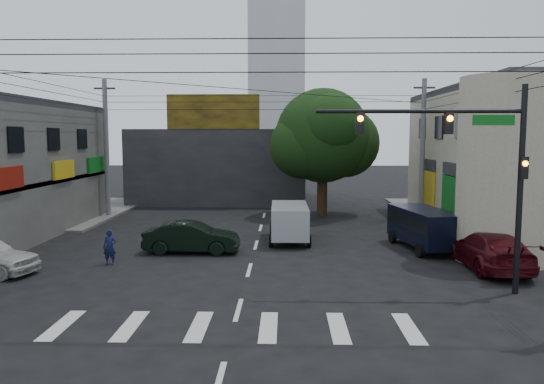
{
  "coord_description": "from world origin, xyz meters",
  "views": [
    {
      "loc": [
        1.48,
        -19.21,
        5.46
      ],
      "look_at": [
        0.88,
        4.0,
        3.01
      ],
      "focal_mm": 35.0,
      "sensor_mm": 36.0,
      "label": 1
    }
  ],
  "objects_px": {
    "traffic_gantry": "(472,155)",
    "dark_sedan": "(192,237)",
    "utility_pole_far_right": "(422,149)",
    "maroon_sedan": "(489,250)",
    "navy_van": "(424,229)",
    "utility_pole_far_left": "(107,149)",
    "silver_minivan": "(289,223)",
    "street_tree": "(323,136)",
    "traffic_officer": "(110,247)"
  },
  "relations": [
    {
      "from": "traffic_gantry",
      "to": "dark_sedan",
      "type": "height_order",
      "value": "traffic_gantry"
    },
    {
      "from": "utility_pole_far_right",
      "to": "maroon_sedan",
      "type": "distance_m",
      "value": 14.05
    },
    {
      "from": "dark_sedan",
      "to": "navy_van",
      "type": "relative_size",
      "value": 0.87
    },
    {
      "from": "navy_van",
      "to": "dark_sedan",
      "type": "bearing_deg",
      "value": 85.29
    },
    {
      "from": "maroon_sedan",
      "to": "navy_van",
      "type": "relative_size",
      "value": 1.04
    },
    {
      "from": "utility_pole_far_left",
      "to": "dark_sedan",
      "type": "height_order",
      "value": "utility_pole_far_left"
    },
    {
      "from": "maroon_sedan",
      "to": "silver_minivan",
      "type": "height_order",
      "value": "silver_minivan"
    },
    {
      "from": "maroon_sedan",
      "to": "utility_pole_far_right",
      "type": "bearing_deg",
      "value": -93.25
    },
    {
      "from": "street_tree",
      "to": "utility_pole_far_right",
      "type": "xyz_separation_m",
      "value": [
        6.5,
        -1.0,
        -0.87
      ]
    },
    {
      "from": "utility_pole_far_left",
      "to": "navy_van",
      "type": "height_order",
      "value": "utility_pole_far_left"
    },
    {
      "from": "traffic_officer",
      "to": "traffic_gantry",
      "type": "bearing_deg",
      "value": -18.32
    },
    {
      "from": "street_tree",
      "to": "dark_sedan",
      "type": "relative_size",
      "value": 1.95
    },
    {
      "from": "traffic_gantry",
      "to": "traffic_officer",
      "type": "relative_size",
      "value": 4.75
    },
    {
      "from": "traffic_gantry",
      "to": "maroon_sedan",
      "type": "xyz_separation_m",
      "value": [
        2.08,
        3.5,
        -4.06
      ]
    },
    {
      "from": "maroon_sedan",
      "to": "silver_minivan",
      "type": "xyz_separation_m",
      "value": [
        -8.22,
        5.54,
        0.18
      ]
    },
    {
      "from": "utility_pole_far_right",
      "to": "traffic_officer",
      "type": "relative_size",
      "value": 6.07
    },
    {
      "from": "street_tree",
      "to": "dark_sedan",
      "type": "height_order",
      "value": "street_tree"
    },
    {
      "from": "dark_sedan",
      "to": "traffic_officer",
      "type": "bearing_deg",
      "value": 128.85
    },
    {
      "from": "traffic_gantry",
      "to": "maroon_sedan",
      "type": "bearing_deg",
      "value": 59.26
    },
    {
      "from": "utility_pole_far_right",
      "to": "maroon_sedan",
      "type": "xyz_separation_m",
      "value": [
        -0.59,
        -13.5,
        -3.83
      ]
    },
    {
      "from": "utility_pole_far_left",
      "to": "silver_minivan",
      "type": "height_order",
      "value": "utility_pole_far_left"
    },
    {
      "from": "utility_pole_far_right",
      "to": "navy_van",
      "type": "height_order",
      "value": "utility_pole_far_right"
    },
    {
      "from": "street_tree",
      "to": "utility_pole_far_left",
      "type": "distance_m",
      "value": 14.56
    },
    {
      "from": "street_tree",
      "to": "utility_pole_far_left",
      "type": "relative_size",
      "value": 0.95
    },
    {
      "from": "street_tree",
      "to": "traffic_officer",
      "type": "xyz_separation_m",
      "value": [
        -10.0,
        -14.23,
        -4.72
      ]
    },
    {
      "from": "utility_pole_far_left",
      "to": "traffic_officer",
      "type": "xyz_separation_m",
      "value": [
        4.5,
        -13.23,
        -3.84
      ]
    },
    {
      "from": "street_tree",
      "to": "utility_pole_far_left",
      "type": "height_order",
      "value": "utility_pole_far_left"
    },
    {
      "from": "dark_sedan",
      "to": "traffic_officer",
      "type": "height_order",
      "value": "traffic_officer"
    },
    {
      "from": "traffic_gantry",
      "to": "dark_sedan",
      "type": "relative_size",
      "value": 1.62
    },
    {
      "from": "traffic_gantry",
      "to": "utility_pole_far_right",
      "type": "bearing_deg",
      "value": 81.06
    },
    {
      "from": "utility_pole_far_left",
      "to": "dark_sedan",
      "type": "distance_m",
      "value": 13.76
    },
    {
      "from": "utility_pole_far_left",
      "to": "maroon_sedan",
      "type": "distance_m",
      "value": 24.77
    },
    {
      "from": "traffic_officer",
      "to": "silver_minivan",
      "type": "bearing_deg",
      "value": 31.36
    },
    {
      "from": "utility_pole_far_left",
      "to": "silver_minivan",
      "type": "distance_m",
      "value": 15.01
    },
    {
      "from": "silver_minivan",
      "to": "traffic_officer",
      "type": "distance_m",
      "value": 9.32
    },
    {
      "from": "silver_minivan",
      "to": "traffic_officer",
      "type": "height_order",
      "value": "silver_minivan"
    },
    {
      "from": "traffic_gantry",
      "to": "silver_minivan",
      "type": "height_order",
      "value": "traffic_gantry"
    },
    {
      "from": "dark_sedan",
      "to": "traffic_officer",
      "type": "relative_size",
      "value": 2.94
    },
    {
      "from": "utility_pole_far_left",
      "to": "utility_pole_far_right",
      "type": "bearing_deg",
      "value": 0.0
    },
    {
      "from": "traffic_gantry",
      "to": "navy_van",
      "type": "xyz_separation_m",
      "value": [
        0.36,
        7.25,
        -3.85
      ]
    },
    {
      "from": "street_tree",
      "to": "dark_sedan",
      "type": "distance_m",
      "value": 14.49
    },
    {
      "from": "traffic_gantry",
      "to": "silver_minivan",
      "type": "distance_m",
      "value": 11.6
    },
    {
      "from": "maroon_sedan",
      "to": "traffic_officer",
      "type": "distance_m",
      "value": 15.91
    },
    {
      "from": "maroon_sedan",
      "to": "navy_van",
      "type": "height_order",
      "value": "navy_van"
    },
    {
      "from": "street_tree",
      "to": "silver_minivan",
      "type": "xyz_separation_m",
      "value": [
        -2.31,
        -8.96,
        -4.52
      ]
    },
    {
      "from": "maroon_sedan",
      "to": "traffic_officer",
      "type": "bearing_deg",
      "value": -1.72
    },
    {
      "from": "street_tree",
      "to": "navy_van",
      "type": "xyz_separation_m",
      "value": [
        4.18,
        -10.75,
        -4.5
      ]
    },
    {
      "from": "street_tree",
      "to": "traffic_officer",
      "type": "relative_size",
      "value": 5.74
    },
    {
      "from": "utility_pole_far_left",
      "to": "utility_pole_far_right",
      "type": "relative_size",
      "value": 1.0
    },
    {
      "from": "utility_pole_far_left",
      "to": "traffic_officer",
      "type": "distance_m",
      "value": 14.49
    }
  ]
}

